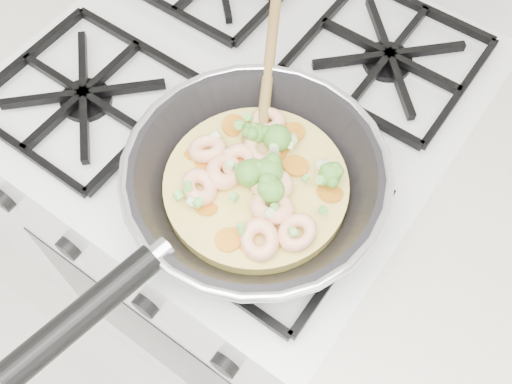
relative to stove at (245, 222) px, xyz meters
The scene contains 2 objects.
stove is the anchor object (origin of this frame).
skillet 0.53m from the stove, 48.61° to the right, with size 0.32×0.60×0.10m.
Camera 1 is at (0.33, 1.28, 1.53)m, focal length 40.51 mm.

